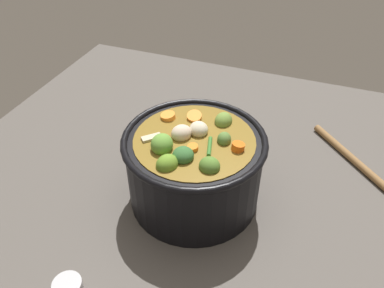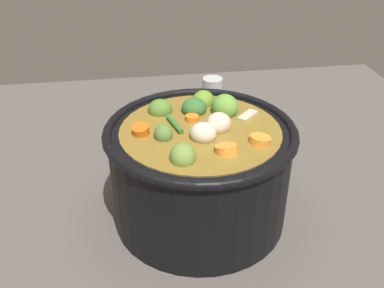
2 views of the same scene
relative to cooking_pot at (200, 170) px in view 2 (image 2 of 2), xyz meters
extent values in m
plane|color=#514C47|center=(0.00, 0.00, -0.08)|extent=(1.10, 1.10, 0.00)
cylinder|color=black|center=(0.00, 0.00, -0.01)|extent=(0.25, 0.25, 0.14)
torus|color=black|center=(0.00, 0.00, 0.06)|extent=(0.26, 0.26, 0.01)
cylinder|color=olive|center=(0.00, 0.00, 0.00)|extent=(0.22, 0.22, 0.14)
ellipsoid|color=olive|center=(0.07, -0.03, 0.07)|extent=(0.04, 0.03, 0.03)
ellipsoid|color=#567B37|center=(0.01, -0.05, 0.07)|extent=(0.03, 0.03, 0.03)
ellipsoid|color=#619639|center=(-0.04, 0.04, 0.07)|extent=(0.04, 0.04, 0.04)
ellipsoid|color=#527B2D|center=(-0.06, -0.05, 0.07)|extent=(0.04, 0.04, 0.03)
ellipsoid|color=olive|center=(-0.08, 0.02, 0.07)|extent=(0.05, 0.05, 0.03)
ellipsoid|color=#356631|center=(-0.05, 0.00, 0.07)|extent=(0.05, 0.05, 0.03)
cylinder|color=orange|center=(-0.03, -0.01, 0.07)|extent=(0.03, 0.03, 0.01)
cylinder|color=orange|center=(0.04, 0.07, 0.07)|extent=(0.04, 0.04, 0.02)
cylinder|color=orange|center=(0.00, -0.08, 0.07)|extent=(0.03, 0.03, 0.02)
cylinder|color=orange|center=(0.06, 0.02, 0.07)|extent=(0.04, 0.04, 0.02)
ellipsoid|color=beige|center=(0.00, 0.02, 0.07)|extent=(0.05, 0.05, 0.03)
ellipsoid|color=beige|center=(0.02, 0.00, 0.07)|extent=(0.05, 0.05, 0.03)
cylinder|color=#37722B|center=(-0.01, -0.03, 0.07)|extent=(0.05, 0.02, 0.01)
cube|color=beige|center=(-0.02, 0.07, 0.07)|extent=(0.03, 0.03, 0.01)
cylinder|color=silver|center=(-0.29, 0.07, -0.04)|extent=(0.04, 0.04, 0.08)
cylinder|color=#B7B7BC|center=(-0.29, 0.07, 0.01)|extent=(0.04, 0.04, 0.02)
camera|label=1|loc=(-0.50, -0.18, 0.49)|focal=36.29mm
camera|label=2|loc=(0.50, -0.09, 0.35)|focal=40.77mm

